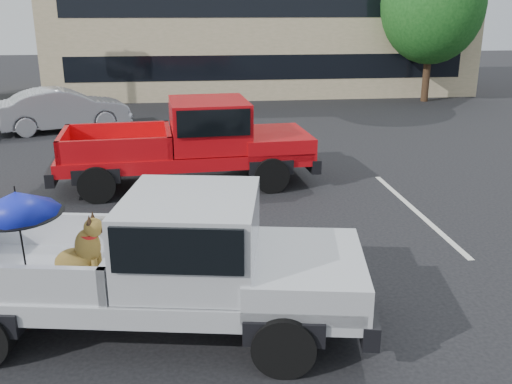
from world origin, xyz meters
TOP-DOWN VIEW (x-y plane):
  - ground at (0.00, 0.00)m, footprint 90.00×90.00m
  - stripe_left at (-3.00, 2.00)m, footprint 0.12×5.00m
  - stripe_right at (3.00, 2.00)m, footprint 0.12×5.00m
  - motel_building at (2.00, 20.99)m, footprint 20.40×8.40m
  - tree_right at (9.00, 16.00)m, footprint 4.46×4.46m
  - tree_back at (6.00, 24.00)m, footprint 4.68×4.68m
  - silver_pickup at (-1.97, -2.06)m, footprint 5.94×2.92m
  - red_pickup at (-1.41, 4.53)m, footprint 6.30×2.61m
  - silver_sedan at (-5.99, 11.41)m, footprint 4.67×2.91m

SIDE VIEW (x-z plane):
  - ground at x=0.00m, z-range 0.00..0.00m
  - stripe_left at x=-3.00m, z-range 0.00..0.01m
  - stripe_right at x=3.00m, z-range 0.00..0.01m
  - silver_sedan at x=-5.99m, z-range 0.00..1.45m
  - silver_pickup at x=-1.97m, z-range 0.02..2.08m
  - red_pickup at x=-1.41m, z-range 0.10..2.13m
  - motel_building at x=2.00m, z-range 0.06..6.36m
  - tree_right at x=9.00m, z-range 0.82..7.60m
  - tree_back at x=6.00m, z-range 0.86..7.97m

